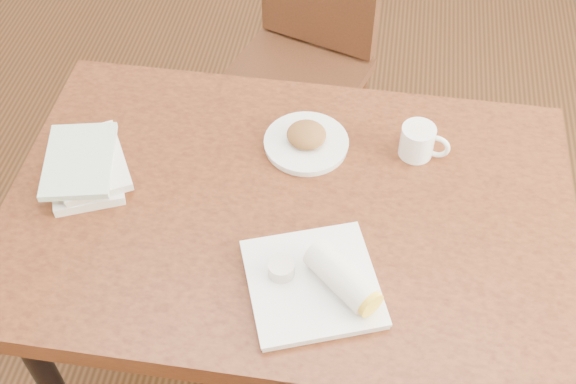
# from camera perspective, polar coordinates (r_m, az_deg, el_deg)

# --- Properties ---
(ground) EXTENTS (4.00, 5.00, 0.01)m
(ground) POSITION_cam_1_polar(r_m,az_deg,el_deg) (2.29, 0.00, -13.15)
(ground) COLOR #472814
(ground) RESTS_ON ground
(table) EXTENTS (1.30, 0.86, 0.75)m
(table) POSITION_cam_1_polar(r_m,az_deg,el_deg) (1.72, 0.00, -2.77)
(table) COLOR brown
(table) RESTS_ON ground
(chair_far) EXTENTS (0.53, 0.53, 0.95)m
(chair_far) POSITION_cam_1_polar(r_m,az_deg,el_deg) (2.39, 1.23, 11.26)
(chair_far) COLOR #452213
(chair_far) RESTS_ON ground
(plate_scone) EXTENTS (0.21, 0.21, 0.07)m
(plate_scone) POSITION_cam_1_polar(r_m,az_deg,el_deg) (1.77, 1.46, 4.12)
(plate_scone) COLOR white
(plate_scone) RESTS_ON table
(coffee_mug) EXTENTS (0.12, 0.08, 0.08)m
(coffee_mug) POSITION_cam_1_polar(r_m,az_deg,el_deg) (1.76, 10.30, 3.99)
(coffee_mug) COLOR white
(coffee_mug) RESTS_ON table
(plate_burrito) EXTENTS (0.34, 0.34, 0.09)m
(plate_burrito) POSITION_cam_1_polar(r_m,az_deg,el_deg) (1.50, 2.65, -7.06)
(plate_burrito) COLOR white
(plate_burrito) RESTS_ON table
(book_stack) EXTENTS (0.25, 0.28, 0.06)m
(book_stack) POSITION_cam_1_polar(r_m,az_deg,el_deg) (1.76, -15.68, 2.03)
(book_stack) COLOR white
(book_stack) RESTS_ON table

